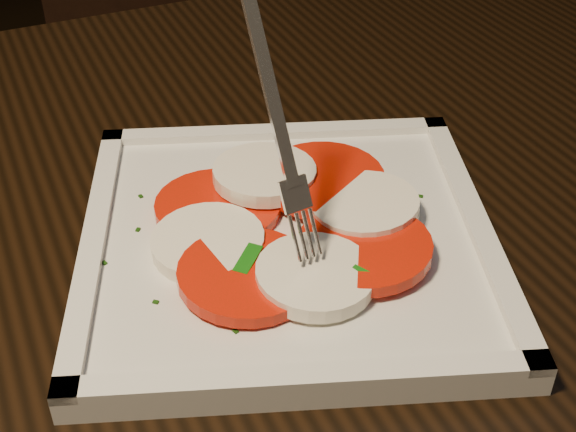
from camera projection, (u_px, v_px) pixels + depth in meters
The scene contains 5 objects.
table at pixel (335, 298), 0.64m from camera, with size 1.22×0.83×0.75m.
chair at pixel (189, 46), 1.29m from camera, with size 0.44×0.44×0.93m.
plate at pixel (288, 243), 0.53m from camera, with size 0.27×0.27×0.01m, color white.
caprese_salad at pixel (288, 224), 0.52m from camera, with size 0.22×0.21×0.02m.
fork at pixel (270, 118), 0.46m from camera, with size 0.03×0.08×0.14m, color white, non-canonical shape.
Camera 1 is at (-0.15, -0.13, 1.09)m, focal length 50.00 mm.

